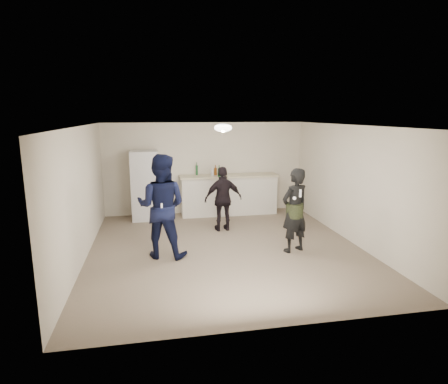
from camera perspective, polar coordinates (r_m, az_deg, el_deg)
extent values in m
plane|color=#6B5B4C|center=(7.82, 0.28, -8.58)|extent=(6.00, 6.00, 0.00)
plane|color=silver|center=(7.33, 0.30, 10.06)|extent=(6.00, 6.00, 0.00)
plane|color=beige|center=(10.39, -2.88, 3.65)|extent=(6.00, 0.00, 6.00)
plane|color=beige|center=(4.66, 7.39, -6.73)|extent=(6.00, 0.00, 6.00)
plane|color=beige|center=(7.47, -20.91, -0.36)|extent=(0.00, 6.00, 6.00)
plane|color=beige|center=(8.43, 18.95, 1.10)|extent=(0.00, 6.00, 6.00)
cube|color=beige|center=(10.30, 0.73, -0.51)|extent=(2.60, 0.56, 1.05)
cube|color=#C1B995|center=(10.20, 0.74, 2.48)|extent=(2.68, 0.64, 0.04)
cube|color=silver|center=(9.96, -11.93, 1.01)|extent=(0.70, 0.70, 1.80)
cylinder|color=silver|center=(9.53, -10.38, 3.03)|extent=(0.02, 0.02, 0.60)
ellipsoid|color=white|center=(7.63, -0.14, 9.76)|extent=(0.36, 0.36, 0.16)
cylinder|color=silver|center=(10.24, -0.72, 3.11)|extent=(0.08, 0.08, 0.17)
imported|color=#0F153E|center=(7.23, -9.50, -2.15)|extent=(1.16, 1.02, 2.00)
imported|color=black|center=(7.55, 10.71, -2.78)|extent=(0.72, 0.61, 1.70)
cylinder|color=#2A3719|center=(7.55, 10.71, -2.77)|extent=(0.34, 0.34, 0.28)
imported|color=black|center=(8.79, -0.11, -1.06)|extent=(0.92, 0.44, 1.53)
cube|color=white|center=(6.95, -9.46, -2.30)|extent=(0.04, 0.04, 0.15)
sphere|color=silver|center=(7.00, -8.46, -2.75)|extent=(0.07, 0.07, 0.07)
cube|color=white|center=(7.24, 11.54, -0.18)|extent=(0.04, 0.04, 0.15)
sphere|color=white|center=(7.25, 10.69, -0.94)|extent=(0.07, 0.07, 0.07)
cylinder|color=#164F23|center=(10.21, -4.16, 3.33)|extent=(0.06, 0.06, 0.27)
cylinder|color=white|center=(10.07, -1.79, 2.97)|extent=(0.07, 0.07, 0.17)
cylinder|color=brown|center=(10.21, -1.31, 3.14)|extent=(0.08, 0.08, 0.19)
cylinder|color=#175123|center=(9.96, -0.75, 3.01)|extent=(0.07, 0.07, 0.22)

